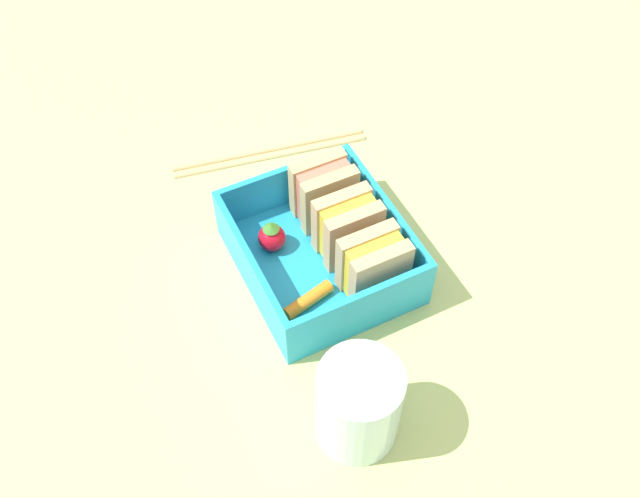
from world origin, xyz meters
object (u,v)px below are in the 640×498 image
carrot_stick_far_left (308,300)px  sandwich_center (373,266)px  sandwich_left (324,192)px  chopstick_pair (270,151)px  drinking_glass (359,405)px  sandwich_center_left (348,227)px  strawberry_far_left (272,237)px

carrot_stick_far_left → sandwich_center: bearing=81.9°
sandwich_left → sandwich_center: (9.73, 0.00, 0.00)cm
chopstick_pair → drinking_glass: drinking_glass is taller
chopstick_pair → sandwich_center_left: bearing=3.5°
strawberry_far_left → drinking_glass: drinking_glass is taller
strawberry_far_left → drinking_glass: 19.26cm
sandwich_left → strawberry_far_left: sandwich_left is taller
sandwich_left → chopstick_pair: 11.68cm
sandwich_left → sandwich_center_left: bearing=0.0°
strawberry_far_left → sandwich_center_left: bearing=61.8°
sandwich_left → drinking_glass: size_ratio=0.73×
carrot_stick_far_left → chopstick_pair: (-19.82, 4.99, -1.46)cm
strawberry_far_left → chopstick_pair: size_ratio=0.15×
sandwich_center → chopstick_pair: bearing=-177.3°
chopstick_pair → sandwich_left: bearing=5.1°
sandwich_center_left → sandwich_center: bearing=0.0°
sandwich_left → drinking_glass: bearing=-19.6°
sandwich_left → strawberry_far_left: (1.55, -6.19, -1.70)cm
carrot_stick_far_left → strawberry_far_left: bearing=-178.2°
sandwich_center → carrot_stick_far_left: (-0.85, -5.96, -2.52)cm
sandwich_center → sandwich_center_left: bearing=180.0°
sandwich_center → drinking_glass: drinking_glass is taller
sandwich_center → strawberry_far_left: sandwich_center is taller
strawberry_far_left → drinking_glass: (19.15, -1.17, 1.68)cm
sandwich_left → carrot_stick_far_left: bearing=-33.9°
drinking_glass → sandwich_center_left: bearing=155.1°
sandwich_left → carrot_stick_far_left: sandwich_left is taller
sandwich_center_left → sandwich_center: size_ratio=1.00×
carrot_stick_far_left → drinking_glass: bearing=-6.7°
sandwich_center_left → strawberry_far_left: 7.23cm
sandwich_left → carrot_stick_far_left: 10.99cm
carrot_stick_far_left → drinking_glass: size_ratio=0.57×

